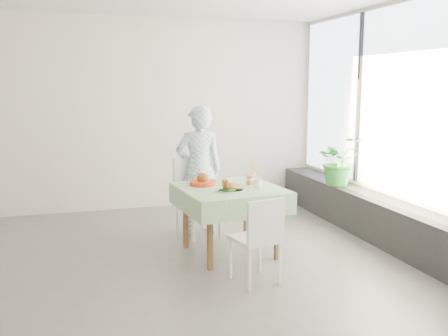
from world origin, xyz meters
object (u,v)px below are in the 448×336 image
object	(u,v)px
diner	(199,170)
chair_far	(198,212)
cafe_table	(230,213)
chair_near	(255,256)
main_dish	(230,187)
juice_cup_orange	(251,178)
potted_plant	(339,161)

from	to	relation	value
diner	chair_far	bearing A→B (deg)	64.12
cafe_table	chair_near	bearing A→B (deg)	-90.74
main_dish	chair_near	bearing A→B (deg)	-85.14
cafe_table	chair_far	bearing A→B (deg)	102.69
main_dish	juice_cup_orange	distance (m)	0.43
diner	main_dish	world-z (taller)	diner
diner	potted_plant	xyz separation A→B (m)	(1.91, -0.03, 0.03)
chair_far	potted_plant	distance (m)	2.03
potted_plant	juice_cup_orange	bearing A→B (deg)	-153.92
juice_cup_orange	potted_plant	bearing A→B (deg)	26.08
chair_near	diner	xyz separation A→B (m)	(-0.12, 1.68, 0.54)
chair_far	main_dish	size ratio (longest dim) A/B	3.40
juice_cup_orange	potted_plant	world-z (taller)	potted_plant
juice_cup_orange	cafe_table	bearing A→B (deg)	-163.77
diner	chair_near	bearing A→B (deg)	96.41
juice_cup_orange	chair_far	bearing A→B (deg)	122.55
chair_near	diner	size ratio (longest dim) A/B	0.52
chair_far	cafe_table	bearing A→B (deg)	-77.31
main_dish	cafe_table	bearing A→B (deg)	71.77
juice_cup_orange	potted_plant	size ratio (longest dim) A/B	0.45
diner	juice_cup_orange	xyz separation A→B (m)	(0.39, -0.77, 0.02)
chair_near	potted_plant	world-z (taller)	potted_plant
cafe_table	diner	distance (m)	0.92
chair_near	diner	distance (m)	1.77
cafe_table	potted_plant	xyz separation A→B (m)	(1.78, 0.82, 0.37)
chair_far	chair_near	distance (m)	1.61
cafe_table	potted_plant	bearing A→B (deg)	24.69
juice_cup_orange	potted_plant	distance (m)	1.69
cafe_table	potted_plant	size ratio (longest dim) A/B	1.73
chair_far	main_dish	bearing A→B (deg)	-83.63
main_dish	juice_cup_orange	size ratio (longest dim) A/B	0.94
diner	juice_cup_orange	size ratio (longest dim) A/B	5.40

